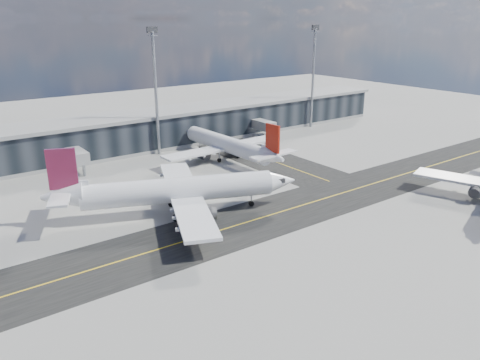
{
  "coord_description": "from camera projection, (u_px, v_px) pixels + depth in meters",
  "views": [
    {
      "loc": [
        -48.0,
        -50.0,
        30.53
      ],
      "look_at": [
        -4.34,
        9.52,
        5.0
      ],
      "focal_mm": 35.0,
      "sensor_mm": 36.0,
      "label": 1
    }
  ],
  "objects": [
    {
      "name": "floodlight_masts",
      "position": [
        156.0,
        88.0,
        106.39
      ],
      "size": [
        102.5,
        0.7,
        28.9
      ],
      "color": "gray",
      "rests_on": "ground"
    },
    {
      "name": "terminal_concourse",
      "position": [
        146.0,
        132.0,
        115.46
      ],
      "size": [
        152.0,
        19.8,
        8.8
      ],
      "color": "black",
      "rests_on": "ground"
    },
    {
      "name": "taxiway_lanes",
      "position": [
        272.0,
        195.0,
        85.28
      ],
      "size": [
        180.0,
        63.0,
        0.03
      ],
      "color": "black",
      "rests_on": "ground"
    },
    {
      "name": "ground",
      "position": [
        297.0,
        220.0,
        74.91
      ],
      "size": [
        300.0,
        300.0,
        0.0
      ],
      "primitive_type": "plane",
      "color": "gray",
      "rests_on": "ground"
    },
    {
      "name": "airliner_af",
      "position": [
        175.0,
        191.0,
        76.11
      ],
      "size": [
        39.59,
        34.25,
        12.21
      ],
      "rotation": [
        0.0,
        0.0,
        -1.96
      ],
      "color": "white",
      "rests_on": "ground"
    },
    {
      "name": "baggage_tug",
      "position": [
        244.0,
        184.0,
        87.95
      ],
      "size": [
        3.21,
        1.7,
        1.99
      ],
      "rotation": [
        0.0,
        0.0,
        -1.55
      ],
      "color": "orange",
      "rests_on": "ground"
    },
    {
      "name": "airliner_redtail",
      "position": [
        228.0,
        145.0,
        105.5
      ],
      "size": [
        30.92,
        36.3,
        10.77
      ],
      "rotation": [
        0.0,
        0.0,
        0.04
      ],
      "color": "white",
      "rests_on": "ground"
    },
    {
      "name": "service_van",
      "position": [
        262.0,
        137.0,
        124.02
      ],
      "size": [
        3.67,
        6.3,
        1.65
      ],
      "primitive_type": "imported",
      "rotation": [
        0.0,
        0.0,
        -0.17
      ],
      "color": "white",
      "rests_on": "ground"
    }
  ]
}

